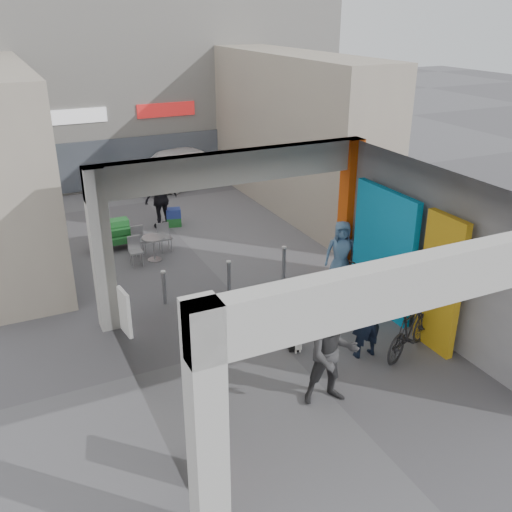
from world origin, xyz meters
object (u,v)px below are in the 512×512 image
border_collie (296,340)px  produce_stand (113,238)px  man_back_turned (332,354)px  man_crates (161,199)px  bicycle_rear (410,330)px  white_van (189,165)px  man_elderly (341,253)px  man_with_dog (367,316)px  cafe_set (148,248)px  bicycle_front (345,291)px

border_collie → produce_stand: bearing=128.6°
man_back_turned → man_crates: man_back_turned is taller
produce_stand → bicycle_rear: bearing=-74.2°
man_back_turned → bicycle_rear: man_back_turned is taller
man_back_turned → white_van: size_ratio=0.43×
man_elderly → bicycle_rear: (-0.49, -3.21, -0.30)m
man_elderly → white_van: size_ratio=0.37×
produce_stand → man_with_dog: (3.26, -7.52, 0.56)m
border_collie → man_elderly: size_ratio=0.35×
bicycle_rear → man_with_dog: bearing=46.6°
border_collie → white_van: (1.99, 12.03, 0.52)m
man_back_turned → man_crates: bearing=103.7°
cafe_set → man_back_turned: man_back_turned is taller
produce_stand → man_back_turned: 8.66m
man_crates → bicycle_rear: size_ratio=1.09×
man_crates → bicycle_rear: man_crates is taller
border_collie → man_back_turned: (-0.22, -1.64, 0.71)m
man_with_dog → man_crates: bearing=-78.8°
man_elderly → man_with_dog: bearing=-89.7°
produce_stand → man_elderly: (4.59, -4.60, 0.49)m
man_with_dog → white_van: bearing=-92.5°
man_crates → bicycle_front: (2.14, -6.89, -0.43)m
man_with_dog → man_back_turned: man_back_turned is taller
border_collie → bicycle_rear: (1.96, -1.03, 0.28)m
cafe_set → bicycle_rear: 7.60m
man_crates → white_van: 4.81m
produce_stand → bicycle_rear: 8.83m
man_elderly → white_van: 9.86m
bicycle_front → man_elderly: bearing=-46.0°
man_back_turned → white_van: man_back_turned is taller
man_elderly → man_crates: 6.32m
bicycle_front → produce_stand: bearing=16.5°
produce_stand → bicycle_front: 7.03m
man_crates → man_elderly: bearing=101.8°
cafe_set → bicycle_front: bicycle_front is taller
white_van → cafe_set: bearing=136.1°
cafe_set → bicycle_rear: bearing=-63.8°
bicycle_rear → white_van: size_ratio=0.39×
produce_stand → man_crates: man_crates is taller
cafe_set → man_elderly: man_elderly is taller
bicycle_front → bicycle_rear: 1.98m
cafe_set → man_back_turned: size_ratio=0.70×
produce_stand → border_collie: size_ratio=2.12×
man_back_turned → bicycle_rear: 2.31m
man_with_dog → man_elderly: size_ratio=1.07×
border_collie → man_with_dog: size_ratio=0.33×
man_crates → man_with_dog: bearing=85.2°
produce_stand → bicycle_front: size_ratio=0.64×
man_elderly → man_crates: size_ratio=0.88×
man_back_turned → white_van: (2.21, 13.67, -0.20)m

